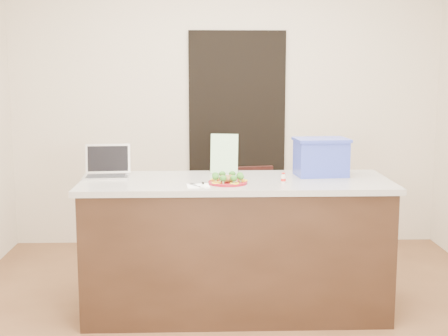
{
  "coord_description": "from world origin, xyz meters",
  "views": [
    {
      "loc": [
        -0.22,
        -3.84,
        1.66
      ],
      "look_at": [
        -0.08,
        0.2,
        1.01
      ],
      "focal_mm": 50.0,
      "sensor_mm": 36.0,
      "label": 1
    }
  ],
  "objects_px": {
    "island": "(236,246)",
    "chair": "(250,216)",
    "laptop": "(107,168)",
    "yogurt_bottle": "(283,179)",
    "napkin": "(198,186)",
    "plate": "(228,182)",
    "blue_box": "(321,157)"
  },
  "relations": [
    {
      "from": "napkin",
      "to": "laptop",
      "type": "xyz_separation_m",
      "value": [
        -0.63,
        0.39,
        0.06
      ]
    },
    {
      "from": "yogurt_bottle",
      "to": "laptop",
      "type": "xyz_separation_m",
      "value": [
        -1.18,
        0.29,
        0.03
      ]
    },
    {
      "from": "island",
      "to": "laptop",
      "type": "distance_m",
      "value": 1.03
    },
    {
      "from": "laptop",
      "to": "blue_box",
      "type": "xyz_separation_m",
      "value": [
        1.47,
        -0.02,
        0.07
      ]
    },
    {
      "from": "plate",
      "to": "chair",
      "type": "relative_size",
      "value": 0.29
    },
    {
      "from": "yogurt_bottle",
      "to": "plate",
      "type": "bearing_deg",
      "value": -178.58
    },
    {
      "from": "yogurt_bottle",
      "to": "laptop",
      "type": "distance_m",
      "value": 1.22
    },
    {
      "from": "napkin",
      "to": "chair",
      "type": "distance_m",
      "value": 1.11
    },
    {
      "from": "island",
      "to": "napkin",
      "type": "bearing_deg",
      "value": -137.3
    },
    {
      "from": "yogurt_bottle",
      "to": "blue_box",
      "type": "xyz_separation_m",
      "value": [
        0.29,
        0.27,
        0.1
      ]
    },
    {
      "from": "napkin",
      "to": "chair",
      "type": "relative_size",
      "value": 0.16
    },
    {
      "from": "blue_box",
      "to": "chair",
      "type": "distance_m",
      "value": 0.91
    },
    {
      "from": "yogurt_bottle",
      "to": "island",
      "type": "bearing_deg",
      "value": 155.87
    },
    {
      "from": "island",
      "to": "laptop",
      "type": "xyz_separation_m",
      "value": [
        -0.88,
        0.16,
        0.52
      ]
    },
    {
      "from": "island",
      "to": "chair",
      "type": "bearing_deg",
      "value": 78.25
    },
    {
      "from": "plate",
      "to": "chair",
      "type": "xyz_separation_m",
      "value": [
        0.21,
        0.86,
        -0.43
      ]
    },
    {
      "from": "plate",
      "to": "napkin",
      "type": "distance_m",
      "value": 0.21
    },
    {
      "from": "yogurt_bottle",
      "to": "napkin",
      "type": "bearing_deg",
      "value": -170.06
    },
    {
      "from": "blue_box",
      "to": "chair",
      "type": "relative_size",
      "value": 0.43
    },
    {
      "from": "napkin",
      "to": "blue_box",
      "type": "xyz_separation_m",
      "value": [
        0.84,
        0.37,
        0.13
      ]
    },
    {
      "from": "napkin",
      "to": "laptop",
      "type": "relative_size",
      "value": 0.44
    },
    {
      "from": "island",
      "to": "napkin",
      "type": "distance_m",
      "value": 0.57
    },
    {
      "from": "napkin",
      "to": "plate",
      "type": "bearing_deg",
      "value": 24.71
    },
    {
      "from": "laptop",
      "to": "chair",
      "type": "height_order",
      "value": "laptop"
    },
    {
      "from": "napkin",
      "to": "yogurt_bottle",
      "type": "bearing_deg",
      "value": 9.94
    },
    {
      "from": "plate",
      "to": "chair",
      "type": "distance_m",
      "value": 0.98
    },
    {
      "from": "chair",
      "to": "laptop",
      "type": "bearing_deg",
      "value": -162.02
    },
    {
      "from": "plate",
      "to": "blue_box",
      "type": "relative_size",
      "value": 0.66
    },
    {
      "from": "island",
      "to": "chair",
      "type": "relative_size",
      "value": 2.34
    },
    {
      "from": "island",
      "to": "napkin",
      "type": "height_order",
      "value": "napkin"
    },
    {
      "from": "napkin",
      "to": "yogurt_bottle",
      "type": "distance_m",
      "value": 0.56
    },
    {
      "from": "yogurt_bottle",
      "to": "chair",
      "type": "height_order",
      "value": "yogurt_bottle"
    }
  ]
}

